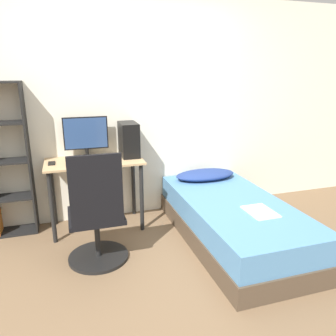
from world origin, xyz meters
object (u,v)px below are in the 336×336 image
Objects in this scene: office_chair at (97,223)px; bed at (233,220)px; keyboard at (87,163)px; pc_tower at (129,139)px; monitor at (86,135)px.

bed is (1.37, 0.02, -0.18)m from office_chair.
pc_tower is (0.47, 0.19, 0.18)m from keyboard.
monitor is at bearing 146.89° from bed.
keyboard is 0.54m from pc_tower.
bed is at bearing 0.78° from office_chair.
bed is at bearing -23.67° from keyboard.
bed is 1.81m from monitor.
keyboard is (-0.01, 0.62, 0.39)m from office_chair.
bed is 1.42m from pc_tower.
keyboard is at bearing 91.21° from office_chair.
bed is at bearing -41.18° from pc_tower.
keyboard reaches higher than bed.
office_chair is at bearing -179.22° from bed.
monitor reaches higher than keyboard.
monitor is at bearing 168.44° from pc_tower.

